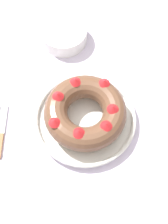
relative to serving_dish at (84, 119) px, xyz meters
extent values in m
plane|color=#4C4742|center=(0.00, -0.01, -0.77)|extent=(8.00, 8.00, 0.00)
cube|color=silver|center=(0.00, -0.01, -0.03)|extent=(1.21, 1.10, 0.03)
cylinder|color=white|center=(0.00, 0.00, -0.01)|extent=(0.27, 0.27, 0.01)
torus|color=white|center=(0.00, 0.00, 0.01)|extent=(0.28, 0.28, 0.01)
torus|color=brown|center=(0.00, 0.00, 0.05)|extent=(0.22, 0.22, 0.06)
cone|color=red|center=(-0.07, -0.05, 0.08)|extent=(0.04, 0.04, 0.01)
cone|color=red|center=(-0.01, -0.07, 0.08)|extent=(0.04, 0.04, 0.01)
cone|color=red|center=(0.06, -0.05, 0.08)|extent=(0.03, 0.03, 0.01)
cone|color=red|center=(0.07, 0.00, 0.08)|extent=(0.04, 0.04, 0.01)
cone|color=red|center=(0.05, 0.07, 0.08)|extent=(0.04, 0.04, 0.01)
cone|color=red|center=(-0.02, 0.07, 0.08)|extent=(0.04, 0.04, 0.01)
cone|color=red|center=(-0.07, 0.03, 0.08)|extent=(0.04, 0.04, 0.01)
cube|color=silver|center=(-0.23, 0.00, -0.01)|extent=(0.02, 0.09, 0.00)
cylinder|color=white|center=(-0.07, 0.29, 0.01)|extent=(0.15, 0.15, 0.05)
camera|label=1|loc=(0.00, -0.36, 0.79)|focal=50.00mm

